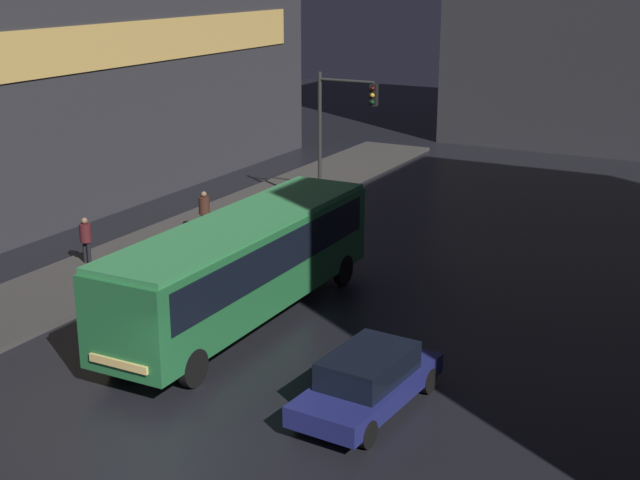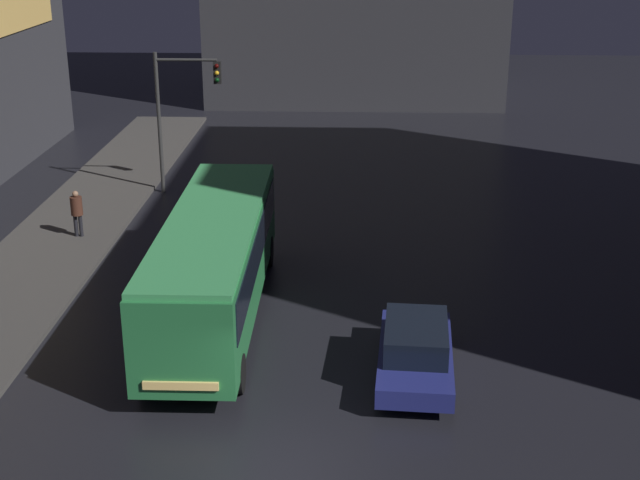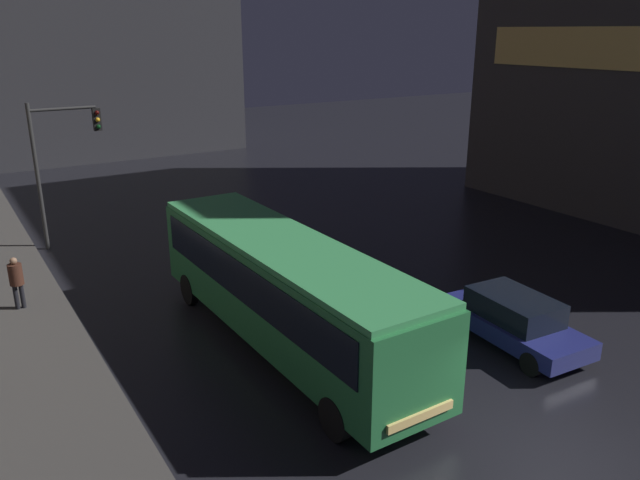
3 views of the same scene
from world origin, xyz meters
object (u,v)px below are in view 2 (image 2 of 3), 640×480
(car_taxi, at_px, (416,350))
(traffic_light_main, at_px, (180,100))
(pedestrian_mid, at_px, (77,209))
(bus_near, at_px, (214,256))

(car_taxi, distance_m, traffic_light_main, 18.27)
(car_taxi, height_order, traffic_light_main, traffic_light_main)
(car_taxi, distance_m, pedestrian_mid, 15.08)
(traffic_light_main, bearing_deg, bus_near, -75.48)
(car_taxi, xyz_separation_m, traffic_light_main, (-8.79, 15.70, 3.20))
(traffic_light_main, bearing_deg, pedestrian_mid, -114.67)
(bus_near, height_order, car_taxi, bus_near)
(bus_near, height_order, pedestrian_mid, bus_near)
(bus_near, relative_size, traffic_light_main, 1.93)
(car_taxi, bearing_deg, bus_near, -26.62)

